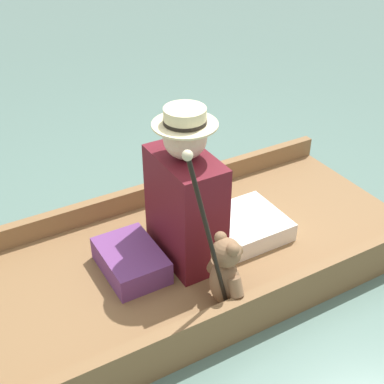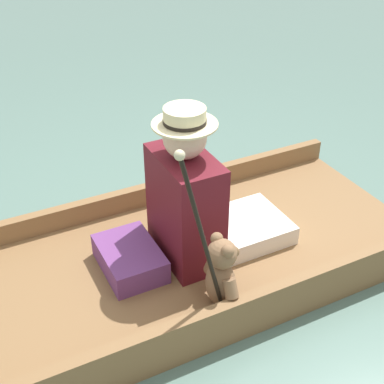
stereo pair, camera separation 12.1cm
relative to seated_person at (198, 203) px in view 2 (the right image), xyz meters
name	(u,v)px [view 2 (the right image)]	position (x,y,z in m)	size (l,w,h in m)	color
ground_plane	(196,266)	(-0.01, -0.01, -0.43)	(16.00, 16.00, 0.00)	slate
punt_boat	(196,256)	(-0.01, -0.01, -0.36)	(1.16, 2.52, 0.25)	brown
seat_cushion	(130,258)	(-0.03, -0.38, -0.25)	(0.41, 0.29, 0.13)	#6B3875
seated_person	(198,203)	(0.00, 0.00, 0.00)	(0.45, 0.76, 0.87)	white
teddy_bear	(222,274)	(0.40, -0.08, -0.13)	(0.28, 0.16, 0.40)	#846042
wine_glass	(219,185)	(-0.41, 0.36, -0.22)	(0.09, 0.09, 0.13)	silver
walking_cane	(200,229)	(0.47, -0.23, 0.23)	(0.04, 0.26, 0.95)	black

